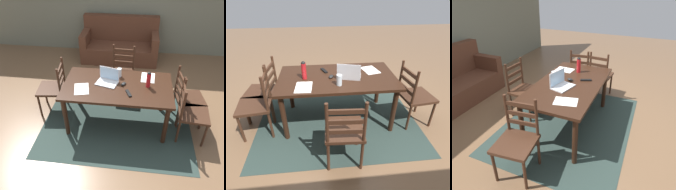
{
  "view_description": "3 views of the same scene",
  "coord_description": "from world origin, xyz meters",
  "views": [
    {
      "loc": [
        0.27,
        -2.85,
        2.7
      ],
      "look_at": [
        -0.1,
        0.08,
        0.49
      ],
      "focal_mm": 36.47,
      "sensor_mm": 36.0,
      "label": 1
    },
    {
      "loc": [
        0.24,
        2.42,
        1.92
      ],
      "look_at": [
        0.0,
        0.11,
        0.5
      ],
      "focal_mm": 30.22,
      "sensor_mm": 36.0,
      "label": 2
    },
    {
      "loc": [
        -2.57,
        -1.02,
        2.05
      ],
      "look_at": [
        0.12,
        0.14,
        0.45
      ],
      "focal_mm": 32.86,
      "sensor_mm": 36.0,
      "label": 3
    }
  ],
  "objects": [
    {
      "name": "drinking_glass",
      "position": [
        -0.0,
        0.26,
        0.81
      ],
      "size": [
        0.07,
        0.07,
        0.14
      ],
      "primitive_type": "cylinder",
      "color": "silver",
      "rests_on": "dining_table"
    },
    {
      "name": "chair_right_near",
      "position": [
        1.12,
        -0.18,
        0.46
      ],
      "size": [
        0.48,
        0.48,
        0.95
      ],
      "color": "#3D2316",
      "rests_on": "ground"
    },
    {
      "name": "water_bottle",
      "position": [
        0.46,
        0.02,
        0.87
      ],
      "size": [
        0.07,
        0.07,
        0.26
      ],
      "color": "red",
      "rests_on": "dining_table"
    },
    {
      "name": "paper_stack_right",
      "position": [
        -0.52,
        -0.16,
        0.74
      ],
      "size": [
        0.27,
        0.34,
        0.0
      ],
      "primitive_type": "cube",
      "rotation": [
        0.0,
        0.0,
        0.23
      ],
      "color": "white",
      "rests_on": "dining_table"
    },
    {
      "name": "chair_far_head",
      "position": [
        0.0,
        0.83,
        0.46
      ],
      "size": [
        0.47,
        0.47,
        0.95
      ],
      "color": "#3D2316",
      "rests_on": "ground"
    },
    {
      "name": "chair_right_far",
      "position": [
        1.12,
        0.18,
        0.46
      ],
      "size": [
        0.49,
        0.49,
        0.95
      ],
      "color": "#3D2316",
      "rests_on": "ground"
    },
    {
      "name": "dining_table",
      "position": [
        0.0,
        0.0,
        0.65
      ],
      "size": [
        1.66,
        0.92,
        0.74
      ],
      "color": "black",
      "rests_on": "ground"
    },
    {
      "name": "computer_mouse",
      "position": [
        0.09,
        0.03,
        0.76
      ],
      "size": [
        0.09,
        0.12,
        0.03
      ],
      "primitive_type": "ellipsoid",
      "rotation": [
        0.0,
        0.0,
        -0.4
      ],
      "color": "black",
      "rests_on": "dining_table"
    },
    {
      "name": "couch",
      "position": [
        -0.18,
        2.32,
        0.36
      ],
      "size": [
        1.8,
        0.8,
        1.0
      ],
      "color": "#512D1E",
      "rests_on": "ground"
    },
    {
      "name": "paper_stack_left",
      "position": [
        0.46,
        0.27,
        0.74
      ],
      "size": [
        0.23,
        0.31,
        0.0
      ],
      "primitive_type": "cube",
      "rotation": [
        0.0,
        0.0,
        -0.05
      ],
      "color": "white",
      "rests_on": "dining_table"
    },
    {
      "name": "laptop",
      "position": [
        -0.16,
        0.07,
        0.8
      ],
      "size": [
        0.37,
        0.3,
        0.23
      ],
      "color": "silver",
      "rests_on": "dining_table"
    },
    {
      "name": "tv_remote",
      "position": [
        0.18,
        -0.2,
        0.75
      ],
      "size": [
        0.11,
        0.17,
        0.02
      ],
      "primitive_type": "cube",
      "rotation": [
        0.0,
        0.0,
        0.39
      ],
      "color": "black",
      "rests_on": "dining_table"
    },
    {
      "name": "chair_left_far",
      "position": [
        -1.12,
        0.19,
        0.46
      ],
      "size": [
        0.49,
        0.49,
        0.95
      ],
      "color": "#3D2316",
      "rests_on": "ground"
    },
    {
      "name": "ground_plane",
      "position": [
        0.0,
        0.0,
        0.0
      ],
      "size": [
        14.0,
        14.0,
        0.0
      ],
      "primitive_type": "plane",
      "color": "brown"
    },
    {
      "name": "area_rug",
      "position": [
        0.0,
        0.0,
        0.0
      ],
      "size": [
        2.44,
        1.93,
        0.01
      ],
      "primitive_type": "cube",
      "color": "#283833",
      "rests_on": "ground"
    }
  ]
}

